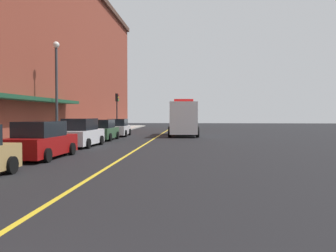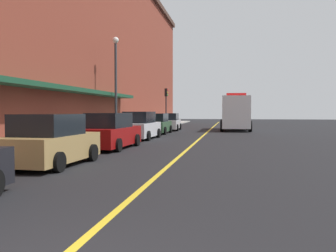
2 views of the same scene
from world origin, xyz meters
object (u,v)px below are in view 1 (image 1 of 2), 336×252
Objects in this scene: street_lamp_left at (56,81)px; parked_car_2 at (42,141)px; parking_meter_0 at (23,135)px; traffic_light_near at (117,105)px; parking_meter_2 at (12,136)px; parked_car_4 at (102,130)px; box_truck at (184,119)px; parked_car_5 at (118,128)px; parked_car_3 at (81,134)px.

parked_car_2 is at bearing -74.22° from street_lamp_left.
traffic_light_near is at bearing 89.85° from parking_meter_0.
parking_meter_2 is 0.31× the size of traffic_light_near.
parked_car_4 is at bearing 83.37° from parking_meter_0.
parked_car_4 is 0.56× the size of box_truck.
parked_car_5 is 1.03× the size of traffic_light_near.
parked_car_5 reaches higher than parking_meter_0.
parked_car_2 is 0.70× the size of street_lamp_left.
parked_car_4 is at bearing 83.95° from parking_meter_2.
box_truck reaches higher than parking_meter_2.
traffic_light_near is at bearing 6.32° from parked_car_4.
traffic_light_near is (0.06, 23.93, 2.10)m from parking_meter_2.
parking_meter_0 is 22.94m from traffic_light_near.
street_lamp_left reaches higher than parking_meter_2.
street_lamp_left is at bearing -37.80° from box_truck.
box_truck is 1.12× the size of street_lamp_left.
parked_car_3 reaches higher than parking_meter_0.
parked_car_4 is 6.38m from street_lamp_left.
street_lamp_left reaches higher than parked_car_5.
box_truck is 14.46m from street_lamp_left.
parked_car_3 is at bearing -26.27° from street_lamp_left.
parking_meter_2 is (-1.30, -12.27, 0.27)m from parked_car_4.
parking_meter_0 is at bearing 166.86° from parked_car_3.
street_lamp_left is (-8.40, -11.44, 2.74)m from box_truck.
box_truck is at bearing -16.52° from parked_car_2.
parked_car_5 is 6.46m from box_truck.
traffic_light_near is at bearing 10.72° from parked_car_5.
parking_meter_0 is (-1.50, -16.58, 0.28)m from parked_car_5.
street_lamp_left is at bearing -92.29° from traffic_light_near.
box_truck is (6.30, 1.14, 0.88)m from parked_car_5.
box_truck is 5.82× the size of parking_meter_2.
traffic_light_near is at bearing 5.41° from parked_car_2.
parked_car_2 reaches higher than parking_meter_2.
parking_meter_0 is (-1.30, -11.18, 0.27)m from parked_car_4.
parked_car_5 is 11.12m from street_lamp_left.
parked_car_5 is at bearing 84.84° from parking_meter_0.
street_lamp_left reaches higher than box_truck.
box_truck is at bearing 67.48° from parking_meter_2.
parking_meter_0 is (-1.49, 1.11, 0.22)m from parked_car_2.
parking_meter_2 is at bearing -90.00° from parking_meter_0.
street_lamp_left is at bearing 17.79° from parked_car_2.
street_lamp_left is (-2.01, 0.99, 3.54)m from parked_car_3.
parking_meter_2 is (-7.80, -18.81, -0.60)m from box_truck.
parking_meter_2 is at bearing 172.98° from parked_car_5.
traffic_light_near reaches higher than parked_car_2.
traffic_light_near is (-1.34, 17.56, 2.30)m from parked_car_3.
parked_car_4 is at bearing 68.81° from street_lamp_left.
parked_car_4 is 3.28× the size of parking_meter_2.
street_lamp_left is at bearing 65.49° from parked_car_3.
parked_car_2 is 12.29m from parked_car_4.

